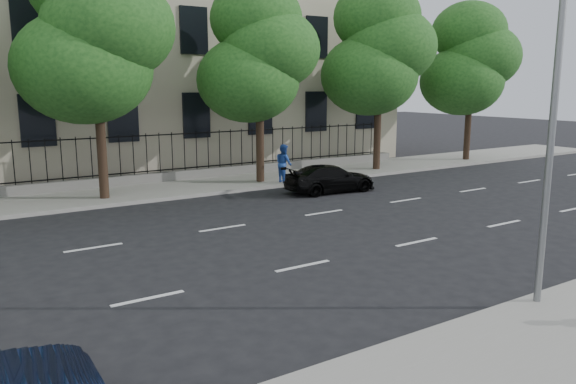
% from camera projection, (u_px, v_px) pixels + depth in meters
% --- Properties ---
extents(ground, '(120.00, 120.00, 0.00)m').
position_uv_depth(ground, '(369.00, 297.00, 12.02)').
color(ground, black).
rests_on(ground, ground).
extents(near_sidewalk, '(60.00, 4.00, 0.15)m').
position_uv_depth(near_sidewalk, '(539.00, 373.00, 8.71)').
color(near_sidewalk, gray).
rests_on(near_sidewalk, ground).
extents(far_sidewalk, '(60.00, 4.00, 0.15)m').
position_uv_depth(far_sidewalk, '(148.00, 191.00, 23.54)').
color(far_sidewalk, gray).
rests_on(far_sidewalk, ground).
extents(lane_markings, '(49.60, 4.62, 0.01)m').
position_uv_depth(lane_markings, '(258.00, 245.00, 15.94)').
color(lane_markings, silver).
rests_on(lane_markings, ground).
extents(iron_fence, '(30.00, 0.50, 2.20)m').
position_uv_depth(iron_fence, '(134.00, 172.00, 24.84)').
color(iron_fence, slate).
rests_on(iron_fence, far_sidewalk).
extents(street_light, '(0.25, 3.32, 8.05)m').
position_uv_depth(street_light, '(533.00, 50.00, 10.93)').
color(street_light, slate).
rests_on(street_light, near_sidewalk).
extents(tree_c, '(5.89, 5.50, 9.80)m').
position_uv_depth(tree_c, '(94.00, 32.00, 20.77)').
color(tree_c, '#382619').
rests_on(tree_c, far_sidewalk).
extents(tree_d, '(5.34, 4.94, 8.84)m').
position_uv_depth(tree_d, '(258.00, 53.00, 24.62)').
color(tree_d, '#382619').
rests_on(tree_d, far_sidewalk).
extents(tree_e, '(5.71, 5.31, 9.46)m').
position_uv_depth(tree_e, '(378.00, 50.00, 28.29)').
color(tree_e, '#382619').
rests_on(tree_e, far_sidewalk).
extents(tree_f, '(5.52, 5.12, 9.01)m').
position_uv_depth(tree_f, '(470.00, 60.00, 32.09)').
color(tree_f, '#382619').
rests_on(tree_f, far_sidewalk).
extents(black_sedan, '(4.13, 1.95, 1.16)m').
position_uv_depth(black_sedan, '(330.00, 178.00, 23.66)').
color(black_sedan, black).
rests_on(black_sedan, ground).
extents(pedestrian_far, '(0.68, 0.86, 1.72)m').
position_uv_depth(pedestrian_far, '(284.00, 163.00, 25.12)').
color(pedestrian_far, '#21459C').
rests_on(pedestrian_far, far_sidewalk).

